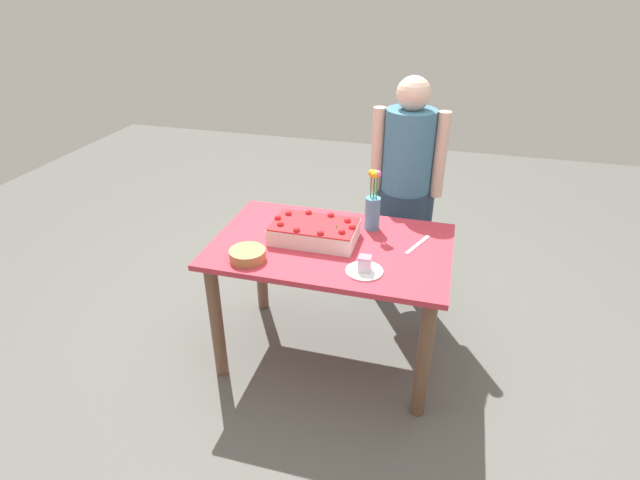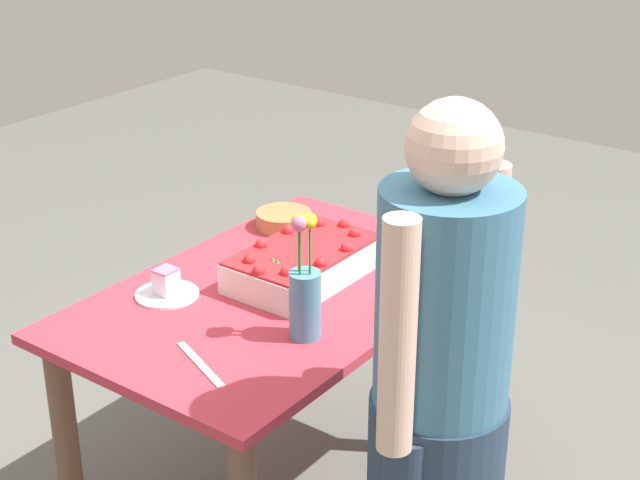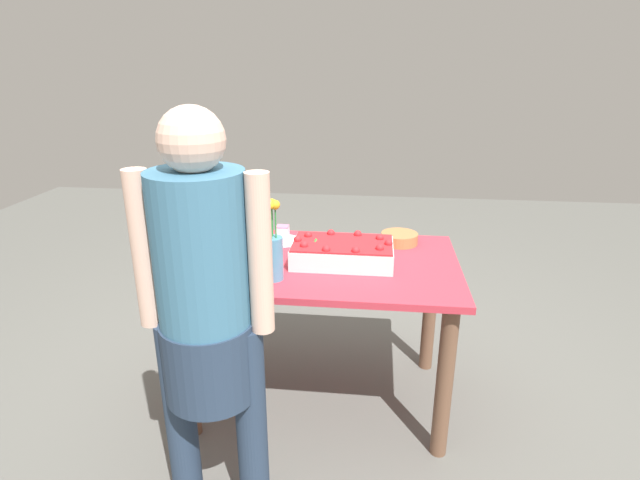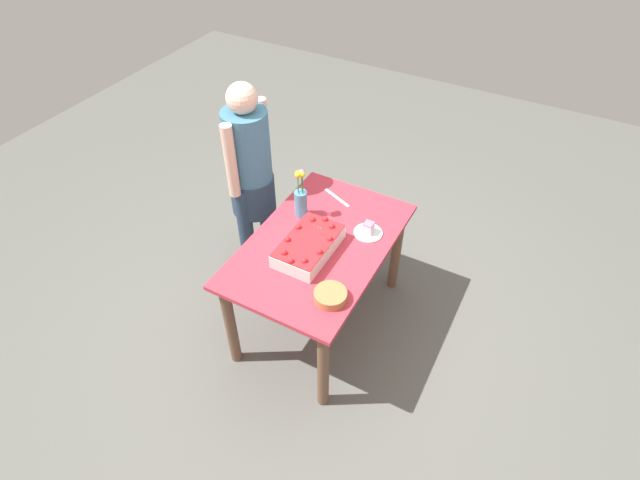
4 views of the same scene
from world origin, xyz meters
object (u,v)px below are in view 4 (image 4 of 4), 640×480
at_px(cake_knife, 337,198).
at_px(fruit_bowl, 330,296).
at_px(flower_vase, 301,199).
at_px(person_standing, 250,171).
at_px(sheet_cake, 309,245).
at_px(serving_plate_with_slice, 368,230).

relative_size(cake_knife, fruit_bowl, 1.32).
distance_m(flower_vase, person_standing, 0.49).
xyz_separation_m(sheet_cake, serving_plate_with_slice, (-0.32, 0.24, -0.03)).
xyz_separation_m(sheet_cake, person_standing, (-0.40, -0.68, 0.06)).
relative_size(sheet_cake, cake_knife, 1.87).
xyz_separation_m(sheet_cake, flower_vase, (-0.27, -0.21, 0.08)).
height_order(flower_vase, fruit_bowl, flower_vase).
xyz_separation_m(serving_plate_with_slice, person_standing, (-0.08, -0.93, 0.09)).
relative_size(flower_vase, fruit_bowl, 1.89).
bearing_deg(person_standing, serving_plate_with_slice, -4.93).
bearing_deg(flower_vase, serving_plate_with_slice, 95.76).
xyz_separation_m(cake_knife, flower_vase, (0.27, -0.12, 0.12)).
bearing_deg(serving_plate_with_slice, fruit_bowl, 3.97).
distance_m(sheet_cake, fruit_bowl, 0.39).
bearing_deg(serving_plate_with_slice, person_standing, -94.93).
relative_size(fruit_bowl, person_standing, 0.12).
distance_m(sheet_cake, cake_knife, 0.55).
height_order(serving_plate_with_slice, fruit_bowl, serving_plate_with_slice).
bearing_deg(person_standing, flower_vase, -14.92).
bearing_deg(flower_vase, cake_knife, 155.15).
height_order(cake_knife, person_standing, person_standing).
height_order(cake_knife, flower_vase, flower_vase).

